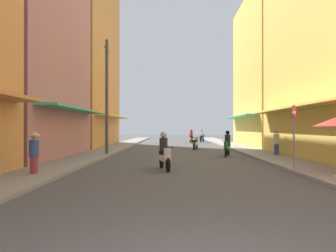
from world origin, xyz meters
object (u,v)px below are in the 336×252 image
motorbike_white (164,153)px  motorbike_orange (191,137)px  motorbike_silver (196,143)px  utility_pole (107,96)px  street_sign_no_entry (294,128)px  motorbike_green (227,145)px  motorbike_blue (202,136)px  pedestrian_far (34,151)px  pedestrian_midway (276,141)px

motorbike_white → motorbike_orange: size_ratio=0.98×
motorbike_silver → utility_pole: (-5.97, -5.65, 3.22)m
utility_pole → street_sign_no_entry: 11.86m
motorbike_white → utility_pole: (-3.81, 6.98, 3.02)m
motorbike_orange → motorbike_green: (1.26, -17.36, 0.00)m
motorbike_white → motorbike_blue: 27.15m
pedestrian_far → motorbike_orange: bearing=74.9°
motorbike_silver → pedestrian_midway: size_ratio=1.04×
utility_pole → street_sign_no_entry: utility_pole is taller
motorbike_blue → utility_pole: utility_pole is taller
pedestrian_far → street_sign_no_entry: (9.70, 1.41, 0.80)m
motorbike_orange → pedestrian_far: (-7.03, -26.10, 0.22)m
motorbike_green → street_sign_no_entry: (1.41, -7.34, 1.01)m
motorbike_blue → pedestrian_far: 30.09m
motorbike_orange → pedestrian_midway: bearing=-76.5°
utility_pole → motorbike_silver: bearing=43.4°
pedestrian_midway → street_sign_no_entry: bearing=-102.3°
motorbike_blue → street_sign_no_entry: size_ratio=0.65×
motorbike_green → motorbike_blue: bearing=89.4°
pedestrian_midway → pedestrian_far: size_ratio=1.04×
motorbike_green → utility_pole: bearing=178.3°
motorbike_white → utility_pole: bearing=118.6°
pedestrian_midway → motorbike_green: bearing=175.3°
motorbike_blue → pedestrian_midway: size_ratio=1.02×
motorbike_white → motorbike_green: bearing=61.2°
motorbike_silver → pedestrian_far: pedestrian_far is taller
motorbike_blue → pedestrian_midway: 20.54m
pedestrian_far → motorbike_silver: bearing=65.2°
motorbike_green → pedestrian_far: 12.05m
motorbike_orange → street_sign_no_entry: 24.86m
pedestrian_midway → motorbike_orange: bearing=103.5°
utility_pole → pedestrian_midway: bearing=-2.5°
motorbike_silver → motorbike_green: motorbike_green is taller
motorbike_white → motorbike_orange: 24.24m
motorbike_silver → street_sign_no_entry: bearing=-77.4°
motorbike_silver → utility_pole: size_ratio=0.24×
pedestrian_far → utility_pole: (0.78, 8.97, 2.80)m
motorbike_green → motorbike_white: bearing=-118.8°
motorbike_blue → street_sign_no_entry: (1.19, -27.45, 1.01)m
motorbike_white → motorbike_green: 7.70m
street_sign_no_entry → pedestrian_far: bearing=-171.7°
motorbike_blue → motorbike_white: bearing=-98.3°
motorbike_silver → pedestrian_far: 16.10m
motorbike_blue → pedestrian_far: bearing=-106.4°
motorbike_silver → motorbike_blue: (1.77, 14.24, 0.20)m
motorbike_silver → motorbike_orange: bearing=88.6°
motorbike_silver → pedestrian_far: (-6.74, -14.62, 0.42)m
motorbike_white → pedestrian_midway: size_ratio=1.04×
motorbike_white → motorbike_orange: same height
motorbike_silver → motorbike_blue: size_ratio=1.03×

